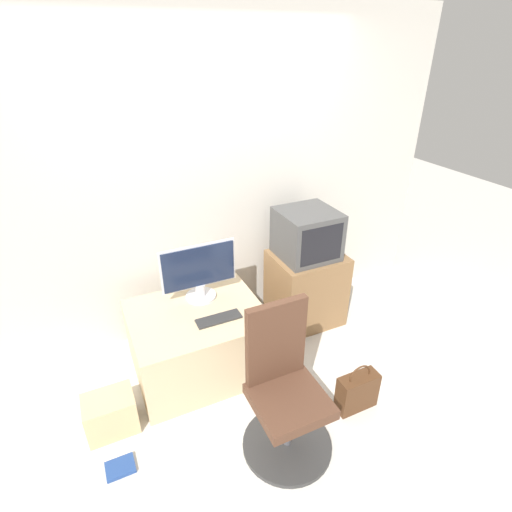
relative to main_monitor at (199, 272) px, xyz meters
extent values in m
plane|color=beige|center=(0.22, -0.90, -0.77)|extent=(12.00, 12.00, 0.00)
cube|color=beige|center=(0.22, 0.43, 0.53)|extent=(4.40, 0.05, 2.60)
cube|color=#CCB289|center=(-0.10, -0.18, -0.50)|extent=(0.98, 0.80, 0.54)
cube|color=olive|center=(0.98, 0.02, -0.43)|extent=(0.60, 0.51, 0.67)
cylinder|color=silver|center=(0.00, 0.00, -0.22)|extent=(0.24, 0.24, 0.02)
cylinder|color=silver|center=(0.00, 0.00, -0.16)|extent=(0.08, 0.08, 0.09)
cube|color=silver|center=(0.00, 0.00, 0.05)|extent=(0.58, 0.01, 0.35)
cube|color=#19233D|center=(0.00, 0.00, 0.05)|extent=(0.56, 0.02, 0.33)
cube|color=#2D2D2D|center=(0.02, -0.33, -0.22)|extent=(0.33, 0.11, 0.01)
ellipsoid|color=#4C4C51|center=(0.26, -0.33, -0.22)|extent=(0.06, 0.03, 0.02)
cube|color=#474747|center=(0.96, 0.03, 0.11)|extent=(0.47, 0.46, 0.41)
cube|color=black|center=(0.96, -0.20, 0.11)|extent=(0.38, 0.01, 0.32)
cylinder|color=#333333|center=(0.18, -1.10, -0.75)|extent=(0.57, 0.57, 0.03)
cylinder|color=#4C4C51|center=(0.18, -1.10, -0.56)|extent=(0.05, 0.05, 0.34)
cube|color=#513323|center=(0.18, -1.10, -0.36)|extent=(0.43, 0.43, 0.07)
cube|color=#513323|center=(0.18, -0.91, -0.04)|extent=(0.39, 0.05, 0.56)
cube|color=#D1B27F|center=(-0.81, -0.48, -0.63)|extent=(0.32, 0.24, 0.27)
cube|color=#4C2D19|center=(0.78, -1.03, -0.63)|extent=(0.29, 0.12, 0.28)
torus|color=#4C2D19|center=(0.78, -1.03, -0.47)|extent=(0.17, 0.01, 0.17)
cube|color=navy|center=(-0.82, -0.80, -0.75)|extent=(0.17, 0.14, 0.02)
camera|label=1|loc=(-0.71, -2.53, 1.55)|focal=28.00mm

